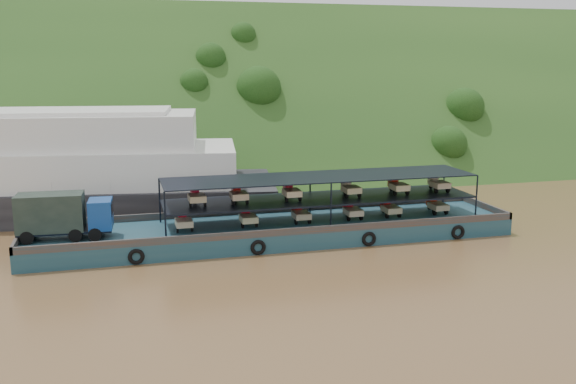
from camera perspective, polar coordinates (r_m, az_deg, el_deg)
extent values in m
plane|color=brown|center=(46.63, 3.35, -4.44)|extent=(160.00, 160.00, 0.00)
cube|color=#1B3D16|center=(80.80, -4.76, 2.41)|extent=(140.00, 39.60, 39.60)
cube|color=#153C4C|center=(47.05, -1.23, -3.52)|extent=(35.00, 7.00, 1.20)
cube|color=#592D19|center=(50.05, -2.17, -1.60)|extent=(35.00, 0.20, 0.50)
cube|color=#592D19|center=(43.65, -0.16, -3.57)|extent=(35.00, 0.20, 0.50)
cube|color=#592D19|center=(53.62, 17.13, -1.22)|extent=(0.20, 7.00, 0.50)
cube|color=#592D19|center=(46.01, -22.81, -3.71)|extent=(0.20, 7.00, 0.50)
torus|color=black|center=(42.39, -13.34, -5.63)|extent=(1.06, 0.26, 1.06)
torus|color=black|center=(43.30, -2.67, -4.95)|extent=(1.06, 0.26, 1.06)
torus|color=black|center=(45.62, 7.21, -4.17)|extent=(1.06, 0.26, 1.06)
torus|color=black|center=(48.65, 14.88, -3.47)|extent=(1.06, 0.26, 1.06)
cylinder|color=black|center=(44.84, -22.19, -3.79)|extent=(0.90, 0.36, 0.88)
cylinder|color=black|center=(46.61, -21.79, -3.19)|extent=(0.90, 0.36, 0.88)
cylinder|color=black|center=(44.37, -18.37, -3.67)|extent=(0.90, 0.36, 0.88)
cylinder|color=black|center=(46.16, -18.11, -3.07)|extent=(0.90, 0.36, 0.88)
cylinder|color=black|center=(44.23, -16.78, -3.62)|extent=(0.90, 0.36, 0.88)
cylinder|color=black|center=(46.02, -16.58, -3.02)|extent=(0.90, 0.36, 0.88)
cube|color=black|center=(45.32, -19.14, -3.23)|extent=(6.12, 2.31, 0.18)
cube|color=navy|center=(44.82, -16.31, -1.87)|extent=(1.63, 2.21, 1.95)
cube|color=black|center=(44.69, -15.38, -1.40)|extent=(0.16, 1.77, 0.80)
cube|color=black|center=(45.15, -20.36, -1.69)|extent=(4.37, 2.38, 2.48)
cube|color=black|center=(47.45, 2.86, -0.59)|extent=(23.00, 5.00, 0.12)
cube|color=black|center=(47.13, 2.88, 1.36)|extent=(23.00, 5.00, 0.08)
cylinder|color=black|center=(42.88, -10.86, -2.13)|extent=(0.12, 0.12, 3.30)
cylinder|color=black|center=(47.75, -11.33, -0.75)|extent=(0.12, 0.12, 3.30)
cylinder|color=black|center=(45.14, 3.84, -1.25)|extent=(0.12, 0.12, 3.30)
cylinder|color=black|center=(49.78, 1.98, -0.02)|extent=(0.12, 0.12, 3.30)
cylinder|color=black|center=(50.01, 16.41, -0.44)|extent=(0.12, 0.12, 3.30)
cylinder|color=black|center=(54.24, 13.67, 0.62)|extent=(0.12, 0.12, 3.30)
cylinder|color=black|center=(46.76, -9.41, -2.68)|extent=(0.12, 0.52, 0.52)
cylinder|color=black|center=(44.98, -9.81, -3.27)|extent=(0.14, 0.52, 0.52)
cylinder|color=black|center=(45.08, -8.54, -3.20)|extent=(0.14, 0.52, 0.52)
cube|color=beige|center=(45.28, -9.23, -2.71)|extent=(1.15, 1.50, 0.44)
cube|color=red|center=(46.35, -9.39, -2.15)|extent=(0.55, 0.80, 0.80)
cube|color=red|center=(46.04, -9.39, -1.60)|extent=(0.50, 0.10, 0.10)
cylinder|color=black|center=(47.41, -3.88, -2.36)|extent=(0.12, 0.52, 0.52)
cylinder|color=black|center=(45.60, -4.05, -2.92)|extent=(0.14, 0.52, 0.52)
cylinder|color=black|center=(45.80, -2.82, -2.84)|extent=(0.14, 0.52, 0.52)
cube|color=beige|center=(45.94, -3.53, -2.37)|extent=(1.15, 1.50, 0.44)
cube|color=red|center=(47.00, -3.82, -1.83)|extent=(0.55, 0.80, 0.80)
cube|color=red|center=(46.69, -3.78, -1.28)|extent=(0.50, 0.10, 0.10)
cylinder|color=black|center=(48.30, 0.71, -2.07)|extent=(0.12, 0.52, 0.52)
cylinder|color=black|center=(46.49, 0.72, -2.61)|extent=(0.14, 0.52, 0.52)
cylinder|color=black|center=(46.76, 1.90, -2.53)|extent=(0.14, 0.52, 0.52)
cube|color=tan|center=(46.87, 1.19, -2.07)|extent=(1.15, 1.50, 0.44)
cube|color=red|center=(47.90, 0.81, -1.54)|extent=(0.55, 0.80, 0.80)
cube|color=red|center=(47.60, 0.88, -1.01)|extent=(0.50, 0.10, 0.10)
cylinder|color=black|center=(49.53, 5.22, -1.77)|extent=(0.12, 0.52, 0.52)
cylinder|color=black|center=(47.72, 5.40, -2.29)|extent=(0.14, 0.52, 0.52)
cylinder|color=black|center=(48.08, 6.52, -2.21)|extent=(0.14, 0.52, 0.52)
cube|color=beige|center=(48.13, 5.82, -1.76)|extent=(1.15, 1.50, 0.44)
cube|color=red|center=(49.14, 5.35, -1.26)|extent=(0.55, 0.80, 0.80)
cube|color=red|center=(48.85, 5.44, -0.73)|extent=(0.50, 0.10, 0.10)
cylinder|color=black|center=(50.66, 8.49, -1.54)|extent=(0.12, 0.52, 0.52)
cylinder|color=black|center=(48.87, 8.79, -2.04)|extent=(0.14, 0.52, 0.52)
cylinder|color=black|center=(49.27, 9.85, -1.96)|extent=(0.14, 0.52, 0.52)
cube|color=beige|center=(49.30, 9.17, -1.53)|extent=(1.15, 1.50, 0.44)
cube|color=red|center=(50.28, 8.64, -1.04)|extent=(0.55, 0.80, 0.80)
cube|color=red|center=(50.00, 8.75, -0.53)|extent=(0.50, 0.10, 0.10)
cylinder|color=black|center=(52.35, 12.46, -1.27)|extent=(0.12, 0.52, 0.52)
cylinder|color=black|center=(50.57, 12.89, -1.74)|extent=(0.14, 0.52, 0.52)
cylinder|color=black|center=(51.04, 13.88, -1.66)|extent=(0.14, 0.52, 0.52)
cube|color=tan|center=(51.03, 13.22, -1.24)|extent=(1.15, 1.50, 0.44)
cube|color=red|center=(51.98, 12.63, -0.78)|extent=(0.55, 0.80, 0.80)
cube|color=red|center=(51.70, 12.76, -0.28)|extent=(0.50, 0.10, 0.10)
cylinder|color=black|center=(46.47, -8.31, -0.56)|extent=(0.12, 0.52, 0.52)
cylinder|color=black|center=(44.67, -8.67, -1.07)|extent=(0.14, 0.52, 0.52)
cylinder|color=black|center=(44.79, -7.40, -1.00)|extent=(0.14, 0.52, 0.52)
cube|color=#C1B089|center=(44.99, -8.10, -0.51)|extent=(1.15, 1.50, 0.44)
cube|color=#AB0B24|center=(46.07, -8.29, -0.01)|extent=(0.55, 0.80, 0.80)
cube|color=#AB0B24|center=(45.78, -8.27, 0.56)|extent=(0.50, 0.10, 0.10)
cylinder|color=black|center=(46.90, -4.71, -0.36)|extent=(0.12, 0.52, 0.52)
cylinder|color=black|center=(45.08, -4.91, -0.86)|extent=(0.14, 0.52, 0.52)
cylinder|color=black|center=(45.26, -3.67, -0.79)|extent=(0.14, 0.52, 0.52)
cube|color=#C3AD8A|center=(45.44, -4.38, -0.31)|extent=(1.15, 1.50, 0.44)
cube|color=red|center=(46.51, -4.65, 0.19)|extent=(0.55, 0.80, 0.80)
cube|color=red|center=(46.22, -4.61, 0.75)|extent=(0.50, 0.10, 0.10)
cylinder|color=black|center=(47.74, -0.11, -0.11)|extent=(0.12, 0.52, 0.52)
cylinder|color=black|center=(45.91, -0.13, -0.59)|extent=(0.14, 0.52, 0.52)
cylinder|color=black|center=(46.17, 1.07, -0.52)|extent=(0.14, 0.52, 0.52)
cube|color=beige|center=(46.30, 0.36, -0.05)|extent=(1.15, 1.50, 0.44)
cube|color=#B10B1C|center=(47.35, -0.01, 0.43)|extent=(0.55, 0.80, 0.80)
cube|color=#B10B1C|center=(47.07, 0.05, 0.98)|extent=(0.50, 0.10, 0.10)
cylinder|color=black|center=(49.10, 5.04, 0.17)|extent=(0.12, 0.52, 0.52)
cylinder|color=black|center=(47.27, 5.22, -0.28)|extent=(0.14, 0.52, 0.52)
cylinder|color=black|center=(47.63, 6.35, -0.21)|extent=(0.14, 0.52, 0.52)
cube|color=#C1B988|center=(47.70, 5.65, 0.24)|extent=(1.15, 1.50, 0.44)
cube|color=beige|center=(48.72, 5.18, 0.70)|extent=(0.55, 0.80, 0.80)
cube|color=beige|center=(48.44, 5.27, 1.24)|extent=(0.50, 0.10, 0.10)
cylinder|color=black|center=(50.54, 9.16, 0.40)|extent=(0.12, 0.52, 0.52)
cylinder|color=black|center=(48.73, 9.49, -0.03)|extent=(0.14, 0.52, 0.52)
cylinder|color=black|center=(49.15, 10.55, 0.03)|extent=(0.14, 0.52, 0.52)
cube|color=beige|center=(49.19, 9.86, 0.47)|extent=(1.15, 1.50, 0.44)
cube|color=#AC1D0B|center=(50.18, 9.32, 0.92)|extent=(0.55, 0.80, 0.80)
cube|color=#AC1D0B|center=(49.91, 9.43, 1.44)|extent=(0.50, 0.10, 0.10)
cylinder|color=black|center=(52.02, 12.58, 0.58)|extent=(0.12, 0.52, 0.52)
cylinder|color=black|center=(50.23, 13.02, 0.18)|extent=(0.14, 0.52, 0.52)
cylinder|color=black|center=(50.70, 14.02, 0.23)|extent=(0.14, 0.52, 0.52)
cube|color=#C5AE8B|center=(50.70, 13.35, 0.66)|extent=(1.15, 1.50, 0.44)
cube|color=beige|center=(51.66, 12.76, 1.09)|extent=(0.55, 0.80, 0.80)
cube|color=beige|center=(51.40, 12.89, 1.60)|extent=(0.50, 0.10, 0.10)
cube|color=black|center=(58.93, -23.22, -0.65)|extent=(45.05, 17.26, 2.63)
cube|color=silver|center=(58.44, -23.44, 2.08)|extent=(38.37, 15.22, 3.07)
cube|color=silver|center=(58.07, -23.67, 4.96)|extent=(31.69, 13.17, 2.85)
cube|color=silver|center=(57.93, -23.80, 6.53)|extent=(27.19, 11.44, 0.33)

